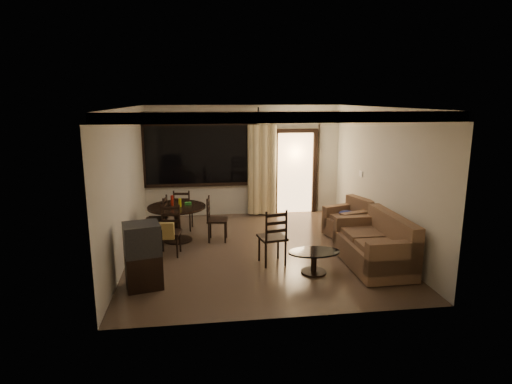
{
  "coord_description": "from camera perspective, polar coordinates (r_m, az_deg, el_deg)",
  "views": [
    {
      "loc": [
        -1.12,
        -8.04,
        2.97
      ],
      "look_at": [
        -0.02,
        0.2,
        1.14
      ],
      "focal_mm": 30.0,
      "sensor_mm": 36.0,
      "label": 1
    }
  ],
  "objects": [
    {
      "name": "dining_chair_west",
      "position": [
        9.37,
        -12.96,
        -4.57
      ],
      "size": [
        0.47,
        0.47,
        0.95
      ],
      "rotation": [
        0.0,
        0.0,
        -1.7
      ],
      "color": "black",
      "rests_on": "ground"
    },
    {
      "name": "room_shell",
      "position": [
        10.02,
        2.27,
        5.9
      ],
      "size": [
        5.5,
        6.7,
        5.5
      ],
      "color": "beige",
      "rests_on": "ground"
    },
    {
      "name": "coffee_table",
      "position": [
        7.52,
        7.73,
        -8.77
      ],
      "size": [
        0.9,
        0.54,
        0.39
      ],
      "rotation": [
        0.0,
        0.0,
        0.27
      ],
      "color": "black",
      "rests_on": "ground"
    },
    {
      "name": "ground",
      "position": [
        8.64,
        0.29,
        -7.66
      ],
      "size": [
        5.5,
        5.5,
        0.0
      ],
      "primitive_type": "plane",
      "color": "#7F6651",
      "rests_on": "ground"
    },
    {
      "name": "side_chair",
      "position": [
        7.85,
        2.2,
        -7.38
      ],
      "size": [
        0.54,
        0.54,
        1.05
      ],
      "rotation": [
        0.0,
        0.0,
        3.32
      ],
      "color": "black",
      "rests_on": "ground"
    },
    {
      "name": "dining_chair_north",
      "position": [
        9.97,
        -9.63,
        -3.38
      ],
      "size": [
        0.47,
        0.47,
        0.95
      ],
      "rotation": [
        0.0,
        0.0,
        3.01
      ],
      "color": "black",
      "rests_on": "ground"
    },
    {
      "name": "tv_cabinet",
      "position": [
        7.07,
        -14.83,
        -8.2
      ],
      "size": [
        0.65,
        0.61,
        1.05
      ],
      "rotation": [
        0.0,
        0.0,
        0.24
      ],
      "color": "black",
      "rests_on": "ground"
    },
    {
      "name": "armchair",
      "position": [
        9.55,
        12.43,
        -3.86
      ],
      "size": [
        1.02,
        1.02,
        0.82
      ],
      "rotation": [
        0.0,
        0.0,
        0.31
      ],
      "color": "#432C1F",
      "rests_on": "ground"
    },
    {
      "name": "dining_chair_east",
      "position": [
        9.12,
        -5.22,
        -4.76
      ],
      "size": [
        0.47,
        0.47,
        0.95
      ],
      "rotation": [
        0.0,
        0.0,
        1.44
      ],
      "color": "black",
      "rests_on": "ground"
    },
    {
      "name": "dining_table",
      "position": [
        9.14,
        -10.49,
        -2.83
      ],
      "size": [
        1.21,
        1.21,
        0.97
      ],
      "rotation": [
        0.0,
        0.0,
        -0.13
      ],
      "color": "black",
      "rests_on": "ground"
    },
    {
      "name": "sofa",
      "position": [
        8.0,
        15.81,
        -7.03
      ],
      "size": [
        0.95,
        1.75,
        0.92
      ],
      "rotation": [
        0.0,
        0.0,
        0.02
      ],
      "color": "#432C1F",
      "rests_on": "ground"
    },
    {
      "name": "dining_chair_south",
      "position": [
        8.42,
        -11.45,
        -6.27
      ],
      "size": [
        0.47,
        0.52,
        0.95
      ],
      "rotation": [
        0.0,
        0.0,
        -0.13
      ],
      "color": "black",
      "rests_on": "ground"
    }
  ]
}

